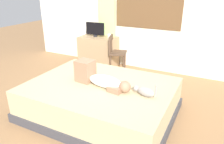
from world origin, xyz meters
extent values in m
plane|color=olive|center=(0.00, 0.00, 0.00)|extent=(16.00, 16.00, 0.00)
cube|color=beige|center=(0.00, 2.39, 1.45)|extent=(6.40, 0.12, 2.90)
cube|color=brown|center=(0.04, 2.32, 1.61)|extent=(1.55, 0.02, 1.22)
cube|color=white|center=(0.04, 2.32, 1.61)|extent=(1.47, 0.02, 1.14)
cube|color=#38383D|center=(0.09, 0.05, 0.07)|extent=(2.24, 1.70, 0.14)
cube|color=tan|center=(0.09, 0.05, 0.33)|extent=(2.18, 1.65, 0.38)
ellipsoid|color=silver|center=(0.20, 0.01, 0.60)|extent=(0.59, 0.32, 0.17)
sphere|color=#8C664C|center=(0.54, -0.03, 0.60)|extent=(0.17, 0.17, 0.17)
cube|color=#8C664C|center=(-0.18, 0.06, 0.69)|extent=(0.29, 0.27, 0.34)
cube|color=#8C664C|center=(0.42, -0.01, 0.56)|extent=(0.23, 0.30, 0.08)
ellipsoid|color=gray|center=(0.84, 0.00, 0.58)|extent=(0.28, 0.16, 0.13)
sphere|color=gray|center=(0.68, 0.03, 0.59)|extent=(0.08, 0.08, 0.08)
cylinder|color=gray|center=(0.98, -0.03, 0.65)|extent=(0.03, 0.03, 0.16)
cube|color=#997A56|center=(-1.08, 1.99, 0.37)|extent=(0.90, 0.56, 0.74)
cylinder|color=black|center=(-1.16, 1.99, 0.77)|extent=(0.10, 0.10, 0.05)
cube|color=black|center=(-1.16, 1.99, 0.94)|extent=(0.48, 0.06, 0.30)
cylinder|color=white|center=(-0.79, 2.02, 0.79)|extent=(0.08, 0.08, 0.10)
cylinder|color=#4C3828|center=(-0.36, 2.03, 0.22)|extent=(0.04, 0.04, 0.44)
cylinder|color=#4C3828|center=(-0.27, 1.74, 0.22)|extent=(0.04, 0.04, 0.44)
cylinder|color=#4C3828|center=(-0.65, 1.94, 0.22)|extent=(0.04, 0.04, 0.44)
cylinder|color=#4C3828|center=(-0.56, 1.65, 0.22)|extent=(0.04, 0.04, 0.44)
cube|color=#4C3828|center=(-0.46, 1.84, 0.46)|extent=(0.48, 0.48, 0.04)
cube|color=#4C3828|center=(-0.62, 1.79, 0.67)|extent=(0.15, 0.37, 0.38)
cube|color=#ADCC75|center=(-0.97, 2.27, 1.31)|extent=(0.44, 0.06, 2.61)
camera|label=1|loc=(1.63, -2.57, 1.94)|focal=34.85mm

